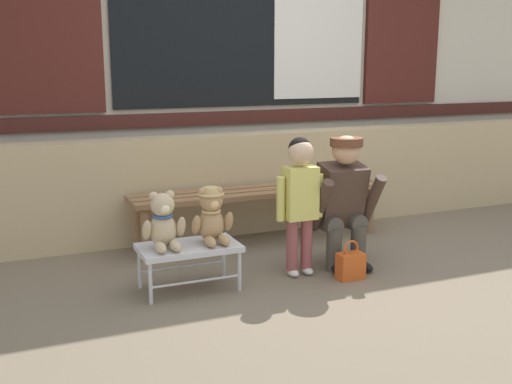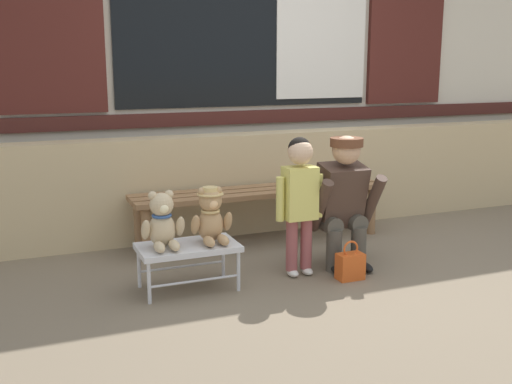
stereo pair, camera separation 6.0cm
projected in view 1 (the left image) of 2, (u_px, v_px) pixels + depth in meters
The scene contains 10 objects.
ground_plane at pixel (347, 279), 4.18m from camera, with size 60.00×60.00×0.00m, color #756651.
brick_low_wall at pixel (263, 181), 5.38m from camera, with size 8.17×0.25×0.85m, color tan.
shop_facade at pixel (241, 36), 5.58m from camera, with size 8.34×0.26×3.31m.
wooden_bench_long at pixel (259, 197), 4.98m from camera, with size 2.10×0.40×0.44m.
small_display_bench at pixel (189, 250), 3.95m from camera, with size 0.64×0.36×0.30m.
teddy_bear_plain at pixel (163, 223), 3.84m from camera, with size 0.28×0.26×0.36m.
teddy_bear_with_hat at pixel (212, 216), 3.97m from camera, with size 0.28×0.27×0.36m.
child_standing at pixel (300, 191), 4.16m from camera, with size 0.35×0.18×0.96m.
adult_crouching at pixel (343, 200), 4.38m from camera, with size 0.50×0.49×0.95m.
handbag_on_ground at pixel (351, 265), 4.18m from camera, with size 0.18×0.11×0.27m.
Camera 1 is at (-2.11, -3.41, 1.45)m, focal length 43.21 mm.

